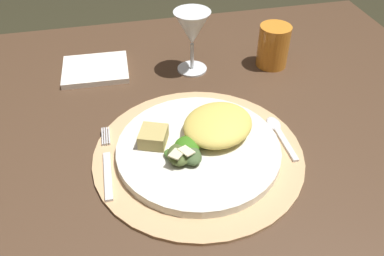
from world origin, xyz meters
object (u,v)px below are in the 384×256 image
(napkin, at_px, (96,69))
(amber_tumbler, at_px, (273,46))
(dining_table, at_px, (191,179))
(dinner_plate, at_px, (198,149))
(spoon, at_px, (278,130))
(wine_glass, at_px, (192,30))
(fork, at_px, (107,165))

(napkin, bearing_deg, amber_tumbler, -8.17)
(dining_table, distance_m, dinner_plate, 0.22)
(napkin, xyz_separation_m, amber_tumbler, (0.39, -0.06, 0.04))
(spoon, bearing_deg, dinner_plate, -171.82)
(wine_glass, bearing_deg, napkin, 169.70)
(dinner_plate, bearing_deg, amber_tumbler, 47.63)
(spoon, relative_size, wine_glass, 0.87)
(fork, relative_size, wine_glass, 1.25)
(dining_table, distance_m, fork, 0.27)
(fork, relative_size, spoon, 1.43)
(fork, bearing_deg, napkin, 91.53)
(spoon, xyz_separation_m, wine_glass, (-0.10, 0.25, 0.09))
(napkin, height_order, wine_glass, wine_glass)
(fork, height_order, napkin, napkin)
(napkin, bearing_deg, dining_table, -49.21)
(amber_tumbler, bearing_deg, fork, -146.96)
(spoon, height_order, napkin, same)
(spoon, bearing_deg, dining_table, 149.11)
(dinner_plate, xyz_separation_m, napkin, (-0.16, 0.31, -0.01))
(fork, distance_m, napkin, 0.31)
(dining_table, distance_m, wine_glass, 0.32)
(dining_table, xyz_separation_m, spoon, (0.14, -0.09, 0.19))
(dining_table, xyz_separation_m, fork, (-0.17, -0.11, 0.19))
(spoon, distance_m, wine_glass, 0.28)
(dining_table, distance_m, napkin, 0.33)
(dinner_plate, xyz_separation_m, amber_tumbler, (0.23, 0.25, 0.03))
(dinner_plate, distance_m, wine_glass, 0.29)
(dinner_plate, bearing_deg, spoon, 8.18)
(wine_glass, bearing_deg, amber_tumbler, -5.65)
(dinner_plate, relative_size, napkin, 1.95)
(fork, xyz_separation_m, spoon, (0.31, 0.02, 0.00))
(dining_table, bearing_deg, dinner_plate, -96.10)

